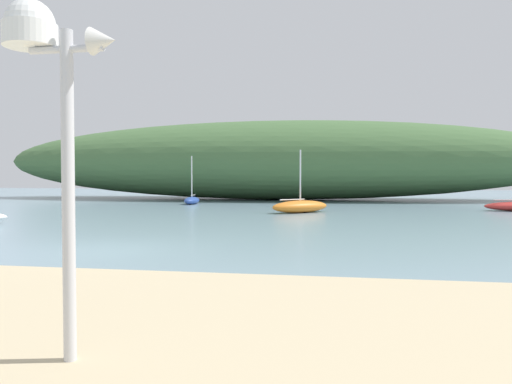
{
  "coord_description": "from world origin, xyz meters",
  "views": [
    {
      "loc": [
        6.18,
        -12.15,
        1.95
      ],
      "look_at": [
        2.74,
        7.76,
        1.29
      ],
      "focal_mm": 34.91,
      "sensor_mm": 36.0,
      "label": 1
    }
  ],
  "objects": [
    {
      "name": "distant_hill",
      "position": [
        0.74,
        28.67,
        3.23
      ],
      "size": [
        47.37,
        10.89,
        6.46
      ],
      "primitive_type": "ellipsoid",
      "color": "#476B3D",
      "rests_on": "ground"
    },
    {
      "name": "mast_structure",
      "position": [
        3.42,
        -7.87,
        2.99
      ],
      "size": [
        1.11,
        0.5,
        3.4
      ],
      "color": "silver",
      "rests_on": "beach_sand"
    },
    {
      "name": "sailboat_far_left",
      "position": [
        -3.99,
        20.75,
        0.28
      ],
      "size": [
        1.03,
        2.55,
        3.3
      ],
      "color": "#2D4C9E",
      "rests_on": "ground"
    },
    {
      "name": "ground_plane",
      "position": [
        0.0,
        0.0,
        0.0
      ],
      "size": [
        120.0,
        120.0,
        0.0
      ],
      "primitive_type": "plane",
      "color": "#7A99A8"
    },
    {
      "name": "sailboat_east_reach",
      "position": [
        4.02,
        14.04,
        0.34
      ],
      "size": [
        3.36,
        3.27,
        3.32
      ],
      "color": "orange",
      "rests_on": "ground"
    }
  ]
}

